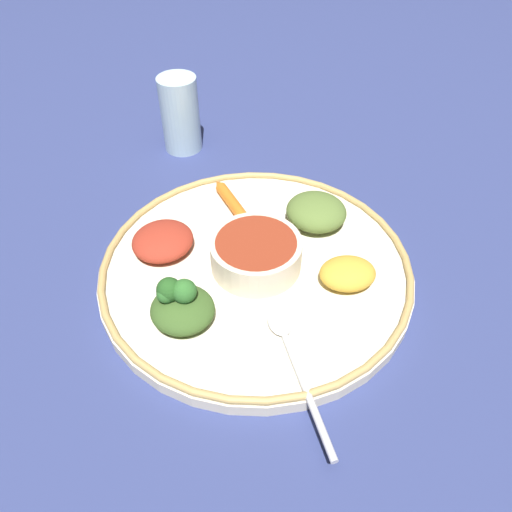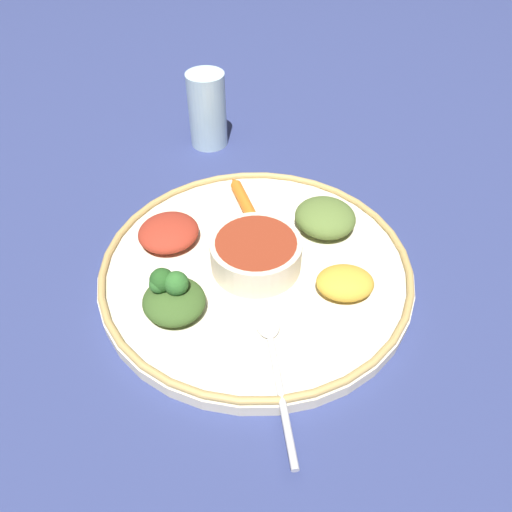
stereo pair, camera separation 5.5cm
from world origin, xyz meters
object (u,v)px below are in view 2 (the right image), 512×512
(spoon, at_px, (274,356))
(carrot_near_spoon, at_px, (243,200))
(center_bowl, at_px, (256,253))
(drinking_glass, at_px, (208,115))
(greens_pile, at_px, (172,296))

(spoon, xyz_separation_m, carrot_near_spoon, (0.14, -0.19, 0.00))
(center_bowl, distance_m, drinking_glass, 0.29)
(carrot_near_spoon, bearing_deg, drinking_glass, -44.63)
(spoon, bearing_deg, greens_pile, -3.91)
(carrot_near_spoon, bearing_deg, center_bowl, 125.63)
(center_bowl, distance_m, spoon, 0.13)
(center_bowl, bearing_deg, spoon, 125.04)
(greens_pile, xyz_separation_m, drinking_glass, (0.15, -0.31, 0.01))
(center_bowl, distance_m, carrot_near_spoon, 0.11)
(carrot_near_spoon, height_order, drinking_glass, drinking_glass)
(center_bowl, bearing_deg, drinking_glass, -48.35)
(spoon, relative_size, carrot_near_spoon, 1.83)
(drinking_glass, bearing_deg, carrot_near_spoon, 135.37)
(center_bowl, relative_size, drinking_glass, 0.92)
(carrot_near_spoon, bearing_deg, greens_pile, 95.63)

